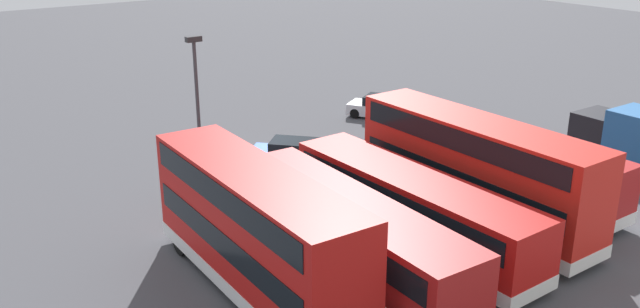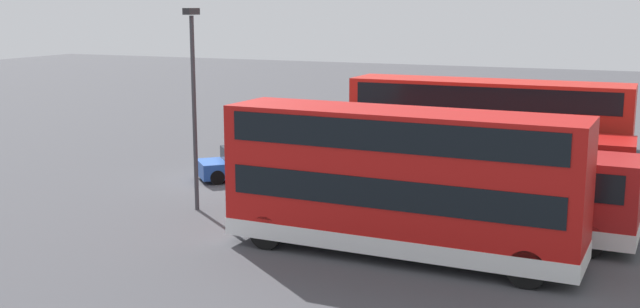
{
  "view_description": "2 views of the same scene",
  "coord_description": "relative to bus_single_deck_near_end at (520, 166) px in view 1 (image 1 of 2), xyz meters",
  "views": [
    {
      "loc": [
        17.4,
        28.9,
        12.7
      ],
      "look_at": [
        -0.47,
        3.93,
        1.62
      ],
      "focal_mm": 38.03,
      "sensor_mm": 36.0,
      "label": 1
    },
    {
      "loc": [
        29.12,
        17.67,
        7.63
      ],
      "look_at": [
        -2.02,
        3.94,
        1.12
      ],
      "focal_mm": 43.63,
      "sensor_mm": 36.0,
      "label": 2
    }
  ],
  "objects": [
    {
      "name": "bus_double_decker_second",
      "position": [
        3.54,
        0.41,
        0.83
      ],
      "size": [
        2.67,
        11.62,
        4.55
      ],
      "color": "red",
      "rests_on": "ground"
    },
    {
      "name": "bus_single_deck_near_end",
      "position": [
        0.0,
        0.0,
        0.0
      ],
      "size": [
        2.67,
        10.23,
        2.95
      ],
      "color": "#A51919",
      "rests_on": "ground"
    },
    {
      "name": "bus_single_deck_third",
      "position": [
        7.14,
        0.45,
        0.0
      ],
      "size": [
        2.84,
        12.03,
        2.95
      ],
      "color": "#B71411",
      "rests_on": "ground"
    },
    {
      "name": "lamp_post_tall",
      "position": [
        11.76,
        -8.79,
        2.83
      ],
      "size": [
        0.7,
        0.3,
        7.55
      ],
      "color": "#38383D",
      "rests_on": "ground"
    },
    {
      "name": "car_hatchback_silver",
      "position": [
        -3.48,
        -13.63,
        -0.92
      ],
      "size": [
        3.8,
        4.67,
        1.43
      ],
      "color": "silver",
      "rests_on": "ground"
    },
    {
      "name": "ground_plane",
      "position": [
        6.96,
        -10.63,
        -1.62
      ],
      "size": [
        140.0,
        140.0,
        0.0
      ],
      "primitive_type": "plane",
      "color": "#47474C"
    },
    {
      "name": "bus_double_decker_fifth",
      "position": [
        14.01,
        -0.01,
        0.83
      ],
      "size": [
        2.91,
        11.11,
        4.55
      ],
      "color": "#B71411",
      "rests_on": "ground"
    },
    {
      "name": "car_small_green",
      "position": [
        6.08,
        -9.59,
        -0.92
      ],
      "size": [
        4.4,
        4.52,
        1.43
      ],
      "color": "#1E479E",
      "rests_on": "ground"
    },
    {
      "name": "bus_single_deck_fourth",
      "position": [
        10.55,
        0.76,
        0.0
      ],
      "size": [
        2.95,
        12.08,
        2.95
      ],
      "color": "#A51919",
      "rests_on": "ground"
    }
  ]
}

